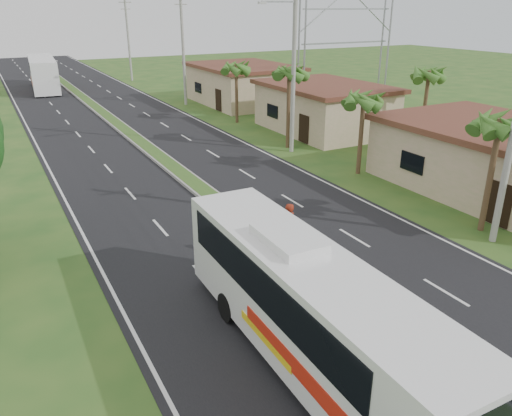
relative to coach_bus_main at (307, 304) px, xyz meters
name	(u,v)px	position (x,y,z in m)	size (l,w,h in m)	color
ground	(367,321)	(2.88, 0.75, -1.96)	(180.00, 180.00, 0.00)	#27511D
road_asphalt	(163,161)	(2.88, 20.75, -1.95)	(14.00, 160.00, 0.02)	black
median_strip	(163,159)	(2.88, 20.75, -1.85)	(1.20, 160.00, 0.18)	gray
lane_edge_left	(53,177)	(-3.82, 20.75, -1.96)	(0.12, 160.00, 0.01)	silver
lane_edge_right	(255,148)	(9.58, 20.75, -1.96)	(0.12, 160.00, 0.01)	silver
shop_near	(503,159)	(16.88, 6.75, -0.18)	(8.60, 12.60, 3.52)	tan
shop_mid	(324,107)	(16.88, 22.75, -0.10)	(7.60, 10.60, 3.67)	tan
shop_far	(243,84)	(16.88, 36.75, -0.03)	(8.60, 11.60, 3.82)	tan
palm_verge_a	(500,125)	(11.88, 3.75, 2.78)	(2.40, 2.40, 5.45)	#473321
palm_verge_b	(364,100)	(12.28, 12.75, 2.40)	(2.40, 2.40, 5.05)	#473321
palm_verge_c	(289,73)	(11.68, 19.75, 3.17)	(2.40, 2.40, 5.85)	#473321
palm_verge_d	(236,68)	(12.18, 28.75, 2.59)	(2.40, 2.40, 5.25)	#473321
palm_behind_shop	(429,75)	(20.38, 15.75, 2.97)	(2.40, 2.40, 5.65)	#473321
utility_pole_b	(294,57)	(11.35, 18.75, 4.30)	(3.20, 0.28, 12.00)	gray
utility_pole_c	(183,46)	(11.38, 38.75, 3.72)	(1.60, 0.28, 11.00)	gray
utility_pole_d	(128,38)	(11.38, 58.75, 3.46)	(1.60, 0.28, 10.50)	gray
billboard_lattice	(346,34)	(24.88, 30.75, 4.87)	(10.18, 1.18, 12.07)	gray
coach_bus_main	(307,304)	(0.00, 0.00, 0.00)	(2.50, 11.05, 3.56)	white
coach_bus_far	(43,72)	(0.15, 55.85, 0.12)	(3.67, 12.73, 3.66)	white
motorcyclist	(288,240)	(2.71, 5.31, -1.00)	(1.63, 0.88, 2.44)	black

